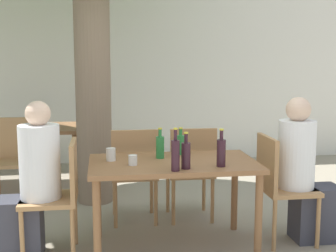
% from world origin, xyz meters
% --- Properties ---
extents(ground_plane, '(30.00, 30.00, 0.00)m').
position_xyz_m(ground_plane, '(0.00, 0.00, 0.00)').
color(ground_plane, gray).
extents(cafe_building_wall, '(10.00, 0.08, 2.80)m').
position_xyz_m(cafe_building_wall, '(0.00, 3.37, 1.40)').
color(cafe_building_wall, white).
rests_on(cafe_building_wall, ground_plane).
extents(dining_table_front, '(1.37, 0.79, 0.74)m').
position_xyz_m(dining_table_front, '(0.00, 0.00, 0.65)').
color(dining_table_front, brown).
rests_on(dining_table_front, ground_plane).
extents(dining_table_back, '(1.41, 0.82, 0.74)m').
position_xyz_m(dining_table_back, '(-1.54, 2.12, 0.66)').
color(dining_table_back, brown).
rests_on(dining_table_back, ground_plane).
extents(patio_chair_0, '(0.44, 0.44, 0.93)m').
position_xyz_m(patio_chair_0, '(-0.92, 0.00, 0.53)').
color(patio_chair_0, '#A87A4C').
rests_on(patio_chair_0, ground_plane).
extents(patio_chair_1, '(0.44, 0.44, 0.93)m').
position_xyz_m(patio_chair_1, '(0.92, 0.00, 0.53)').
color(patio_chair_1, '#A87A4C').
rests_on(patio_chair_1, ground_plane).
extents(patio_chair_2, '(0.44, 0.44, 0.93)m').
position_xyz_m(patio_chair_2, '(-0.27, 0.63, 0.53)').
color(patio_chair_2, '#A87A4C').
rests_on(patio_chair_2, ground_plane).
extents(patio_chair_3, '(0.44, 0.44, 0.93)m').
position_xyz_m(patio_chair_3, '(0.27, 0.63, 0.53)').
color(patio_chair_3, '#A87A4C').
rests_on(patio_chair_3, ground_plane).
extents(patio_chair_4, '(0.44, 0.44, 0.93)m').
position_xyz_m(patio_chair_4, '(-1.54, 1.48, 0.53)').
color(patio_chair_4, '#A87A4C').
rests_on(patio_chair_4, ground_plane).
extents(person_seated_0, '(0.56, 0.32, 1.26)m').
position_xyz_m(person_seated_0, '(-1.15, -0.00, 0.56)').
color(person_seated_0, '#383842').
rests_on(person_seated_0, ground_plane).
extents(person_seated_1, '(0.56, 0.31, 1.26)m').
position_xyz_m(person_seated_1, '(1.16, -0.00, 0.56)').
color(person_seated_1, '#383842').
rests_on(person_seated_1, ground_plane).
extents(green_bottle_0, '(0.07, 0.07, 0.26)m').
position_xyz_m(green_bottle_0, '(-0.09, 0.14, 0.84)').
color(green_bottle_0, '#287A38').
rests_on(green_bottle_0, dining_table_front).
extents(wine_bottle_1, '(0.07, 0.07, 0.30)m').
position_xyz_m(wine_bottle_1, '(0.34, -0.23, 0.86)').
color(wine_bottle_1, '#331923').
rests_on(wine_bottle_1, dining_table_front).
extents(green_bottle_2, '(0.07, 0.07, 0.24)m').
position_xyz_m(green_bottle_2, '(0.11, 0.27, 0.84)').
color(green_bottle_2, '#287A38').
rests_on(green_bottle_2, dining_table_front).
extents(wine_bottle_3, '(0.06, 0.06, 0.33)m').
position_xyz_m(wine_bottle_3, '(-0.03, -0.32, 0.87)').
color(wine_bottle_3, '#331923').
rests_on(wine_bottle_3, dining_table_front).
extents(wine_bottle_4, '(0.07, 0.07, 0.29)m').
position_xyz_m(wine_bottle_4, '(0.06, -0.26, 0.85)').
color(wine_bottle_4, '#331923').
rests_on(wine_bottle_4, dining_table_front).
extents(drinking_glass_0, '(0.08, 0.08, 0.11)m').
position_xyz_m(drinking_glass_0, '(-0.51, 0.10, 0.80)').
color(drinking_glass_0, silver).
rests_on(drinking_glass_0, dining_table_front).
extents(drinking_glass_1, '(0.07, 0.07, 0.08)m').
position_xyz_m(drinking_glass_1, '(-0.34, -0.08, 0.78)').
color(drinking_glass_1, silver).
rests_on(drinking_glass_1, dining_table_front).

